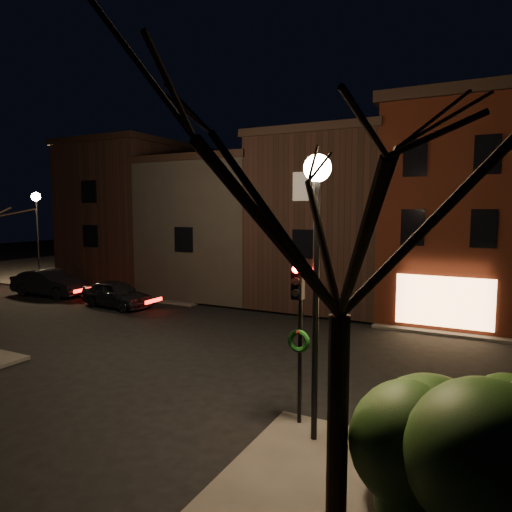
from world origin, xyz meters
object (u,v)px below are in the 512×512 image
at_px(evergreen_bush, 470,459).
at_px(parked_car_a, 116,294).
at_px(street_lamp_near, 317,220).
at_px(parked_car_b, 50,283).
at_px(bare_tree_right, 343,162).
at_px(traffic_signal, 299,317).
at_px(street_lamp_far, 37,213).

bearing_deg(evergreen_bush, parked_car_a, 148.57).
relative_size(street_lamp_near, parked_car_b, 1.30).
bearing_deg(evergreen_bush, bare_tree_right, -165.96).
height_order(street_lamp_near, parked_car_b, street_lamp_near).
bearing_deg(evergreen_bush, traffic_signal, 147.42).
distance_m(street_lamp_near, parked_car_b, 23.51).
height_order(bare_tree_right, parked_car_a, bare_tree_right).
bearing_deg(evergreen_bush, street_lamp_near, 148.78).
xyz_separation_m(bare_tree_right, parked_car_a, (-16.15, 11.59, -5.40)).
height_order(parked_car_a, parked_car_b, parked_car_b).
bearing_deg(parked_car_b, traffic_signal, -118.05).
bearing_deg(parked_car_b, parked_car_a, -99.17).
bearing_deg(parked_car_a, traffic_signal, -114.86).
relative_size(traffic_signal, evergreen_bush, 1.25).
bearing_deg(parked_car_a, street_lamp_near, -115.22).
relative_size(bare_tree_right, parked_car_b, 1.70).
xyz_separation_m(street_lamp_near, parked_car_a, (-14.85, 9.09, -4.43)).
distance_m(street_lamp_near, traffic_signal, 2.49).
relative_size(street_lamp_far, traffic_signal, 1.60).
height_order(evergreen_bush, parked_car_b, evergreen_bush).
height_order(street_lamp_far, traffic_signal, street_lamp_far).
distance_m(street_lamp_far, traffic_signal, 27.35).
height_order(traffic_signal, evergreen_bush, traffic_signal).
bearing_deg(bare_tree_right, parked_car_b, 151.37).
bearing_deg(parked_car_a, evergreen_bush, -115.18).
bearing_deg(street_lamp_near, evergreen_bush, -31.22).
xyz_separation_m(street_lamp_far, evergreen_bush, (28.50, -14.20, -3.68)).
distance_m(bare_tree_right, parked_car_b, 25.94).
height_order(street_lamp_far, evergreen_bush, street_lamp_far).
xyz_separation_m(traffic_signal, parked_car_b, (-20.38, 9.17, -1.99)).
xyz_separation_m(street_lamp_far, traffic_signal, (24.60, -11.71, -2.37)).
relative_size(street_lamp_near, bare_tree_right, 0.76).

